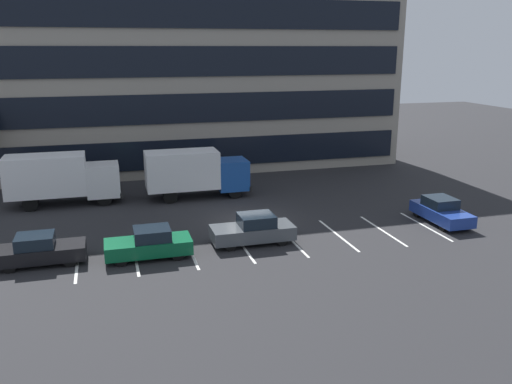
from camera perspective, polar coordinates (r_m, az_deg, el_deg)
The scene contains 9 objects.
ground_plane at distance 32.67m, azimuth -0.89°, elevation -3.03°, with size 120.00×120.00×0.00m, color #262628.
office_building at distance 48.61m, azimuth -6.61°, elevation 13.67°, with size 34.43×11.82×18.00m.
lot_markings at distance 29.05m, azimuth 1.16°, elevation -5.39°, with size 19.74×5.40×0.01m.
box_truck_blue at distance 37.37m, azimuth -6.53°, elevation 2.21°, with size 7.21×2.39×3.34m.
box_truck_white at distance 37.66m, azimuth -20.15°, elevation 1.53°, with size 7.36×2.44×3.41m.
sedan_forest at distance 27.32m, azimuth -11.35°, elevation -5.45°, with size 4.27×1.79×1.53m.
sedan_navy at distance 33.92m, azimuth 19.20°, elevation -1.94°, with size 1.78×4.25×1.52m.
sedan_black at distance 28.06m, azimuth -22.15°, elevation -5.79°, with size 4.19×1.75×1.50m.
sedan_charcoal at distance 28.71m, azimuth -0.29°, elevation -4.05°, with size 4.44×1.86×1.59m.
Camera 1 is at (-8.02, -29.98, 10.22)m, focal length 37.38 mm.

